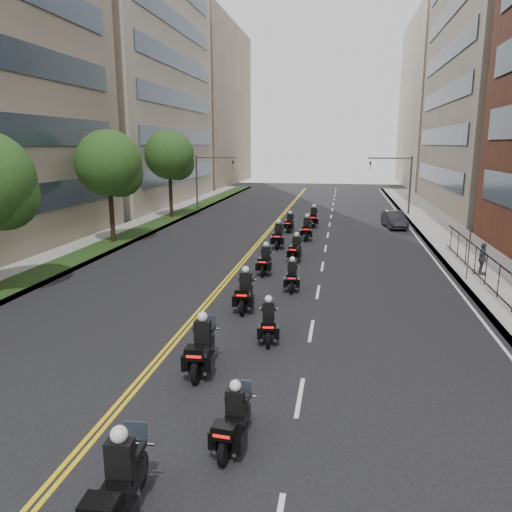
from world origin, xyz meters
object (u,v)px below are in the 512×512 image
Objects in this scene: motorcycle_9 at (307,230)px; parked_sedan at (394,220)px; motorcycle_3 at (268,323)px; motorcycle_1 at (234,422)px; motorcycle_2 at (202,349)px; pedestrian_c at (482,259)px; motorcycle_10 at (290,224)px; motorcycle_7 at (296,250)px; motorcycle_8 at (278,237)px; motorcycle_5 at (292,277)px; motorcycle_11 at (314,218)px; motorcycle_0 at (119,488)px; motorcycle_6 at (265,261)px; motorcycle_4 at (245,293)px.

motorcycle_9 reaches higher than parked_sedan.
parked_sedan is (6.68, 25.47, 0.04)m from motorcycle_3.
motorcycle_1 is 0.53× the size of parked_sedan.
motorcycle_2 is 17.12m from pedestrian_c.
motorcycle_3 is 22.13m from motorcycle_10.
motorcycle_7 is 3.87m from motorcycle_8.
motorcycle_5 is 0.84× the size of motorcycle_11.
motorcycle_11 is at bearing 95.25° from motorcycle_1.
motorcycle_0 is at bearing -99.55° from motorcycle_5.
motorcycle_6 is 11.14m from pedestrian_c.
motorcycle_9 is at bearing 82.89° from motorcycle_2.
pedestrian_c reaches higher than motorcycle_6.
motorcycle_11 is (1.57, 21.57, 0.02)m from motorcycle_4.
motorcycle_9 is (1.48, 9.93, 0.07)m from motorcycle_6.
motorcycle_9 reaches higher than motorcycle_5.
motorcycle_10 is (-0.07, 13.04, -0.02)m from motorcycle_6.
motorcycle_10 is 0.87× the size of motorcycle_11.
motorcycle_2 is 1.16× the size of motorcycle_3.
motorcycle_2 reaches higher than motorcycle_4.
motorcycle_6 is at bearing 91.42° from motorcycle_3.
motorcycle_0 reaches higher than motorcycle_3.
motorcycle_0 is at bearing -90.71° from motorcycle_2.
motorcycle_10 is at bearing 86.10° from motorcycle_3.
motorcycle_11 is (1.70, 2.63, 0.09)m from motorcycle_10.
motorcycle_3 is 0.85× the size of motorcycle_8.
motorcycle_4 is 21.63m from motorcycle_11.
parked_sedan is at bearing 67.04° from motorcycle_4.
motorcycle_9 is (-0.22, 12.67, 0.11)m from motorcycle_5.
motorcycle_6 reaches higher than parked_sedan.
pedestrian_c is (10.95, 19.22, 0.24)m from motorcycle_0.
parked_sedan is (8.25, 3.40, 0.02)m from motorcycle_10.
motorcycle_9 is at bearing 81.88° from motorcycle_4.
motorcycle_4 is 1.48× the size of pedestrian_c.
motorcycle_4 is at bearing -121.04° from motorcycle_5.
motorcycle_4 is at bearing 86.86° from motorcycle_0.
motorcycle_0 is 6.28m from motorcycle_2.
motorcycle_0 is at bearing 178.01° from pedestrian_c.
motorcycle_0 is 1.12× the size of motorcycle_7.
motorcycle_4 is at bearing -95.54° from motorcycle_9.
motorcycle_3 is 12.34m from motorcycle_7.
pedestrian_c reaches higher than parked_sedan.
motorcycle_6 is at bearing 118.03° from motorcycle_5.
motorcycle_3 is 18.97m from motorcycle_9.
parked_sedan is 15.59m from pedestrian_c.
motorcycle_2 is at bearing -89.27° from motorcycle_7.
motorcycle_0 is 21.43m from motorcycle_7.
motorcycle_1 is 28.51m from motorcycle_10.
motorcycle_11 is (0.15, 5.74, 0.00)m from motorcycle_9.
motorcycle_5 is at bearing -89.44° from motorcycle_9.
motorcycle_5 is 0.53× the size of parked_sedan.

